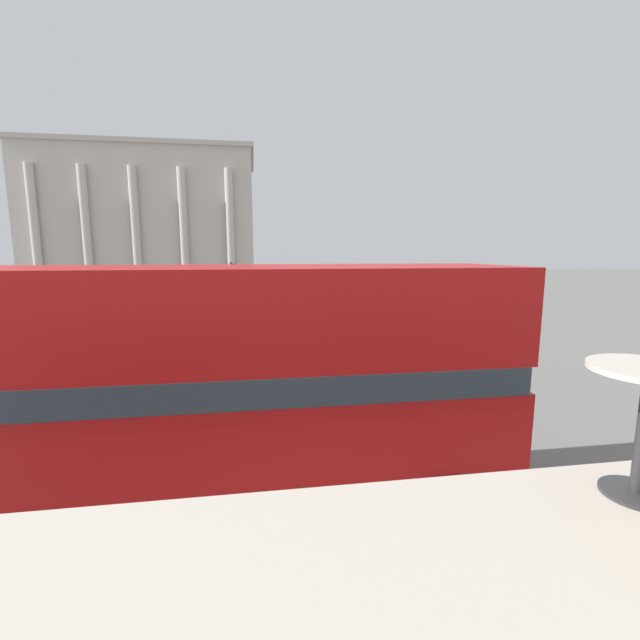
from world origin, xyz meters
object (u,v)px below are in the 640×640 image
at_px(car_black, 326,318).
at_px(car_white, 234,342).
at_px(plaza_building_left, 152,222).
at_px(pedestrian_white, 96,333).
at_px(double_decker_bus, 202,383).
at_px(pedestrian_grey, 240,302).
at_px(traffic_light_near, 404,325).
at_px(traffic_light_far, 233,283).
at_px(traffic_light_mid, 183,295).

relative_size(car_black, car_white, 1.00).
xyz_separation_m(plaza_building_left, pedestrian_white, (5.46, -37.85, -7.31)).
distance_m(double_decker_bus, pedestrian_grey, 24.14).
xyz_separation_m(plaza_building_left, traffic_light_near, (17.23, -45.09, -6.02)).
xyz_separation_m(traffic_light_far, pedestrian_white, (-5.69, -8.73, -1.57)).
bearing_deg(car_white, pedestrian_grey, -121.85).
xyz_separation_m(traffic_light_near, traffic_light_mid, (-7.99, 7.83, 0.30)).
relative_size(traffic_light_mid, traffic_light_far, 1.01).
bearing_deg(traffic_light_mid, pedestrian_grey, 77.69).
relative_size(double_decker_bus, traffic_light_mid, 2.64).
xyz_separation_m(traffic_light_near, traffic_light_far, (-6.08, 15.97, 0.27)).
height_order(traffic_light_mid, traffic_light_far, traffic_light_mid).
distance_m(traffic_light_near, traffic_light_far, 17.09).
bearing_deg(traffic_light_near, traffic_light_far, 110.85).
xyz_separation_m(traffic_light_mid, car_white, (2.37, -2.09, -1.89)).
relative_size(car_black, pedestrian_white, 2.43).
bearing_deg(traffic_light_near, pedestrian_grey, 107.34).
distance_m(traffic_light_far, car_black, 7.11).
xyz_separation_m(traffic_light_mid, car_black, (7.50, 4.17, -1.89)).
bearing_deg(pedestrian_white, traffic_light_mid, -72.42).
bearing_deg(car_black, pedestrian_white, -94.33).
bearing_deg(pedestrian_grey, double_decker_bus, -129.32).
bearing_deg(traffic_light_mid, traffic_light_near, -44.40).
xyz_separation_m(traffic_light_near, car_white, (-5.62, 5.74, -1.59)).
bearing_deg(car_black, traffic_light_far, -152.59).
distance_m(traffic_light_near, car_black, 12.11).
bearing_deg(pedestrian_grey, pedestrian_white, -158.29).
bearing_deg(traffic_light_far, double_decker_bus, -88.78).
relative_size(traffic_light_near, traffic_light_mid, 0.88).
height_order(double_decker_bus, plaza_building_left, plaza_building_left).
bearing_deg(traffic_light_far, traffic_light_near, -69.15).
height_order(car_white, pedestrian_grey, pedestrian_grey).
relative_size(double_decker_bus, traffic_light_near, 3.02).
relative_size(traffic_light_near, car_white, 0.83).
relative_size(pedestrian_grey, pedestrian_white, 1.05).
relative_size(traffic_light_far, pedestrian_white, 2.28).
height_order(traffic_light_near, car_black, traffic_light_near).
relative_size(plaza_building_left, traffic_light_far, 6.57).
xyz_separation_m(traffic_light_far, car_black, (5.59, -3.97, -1.86)).
bearing_deg(car_black, traffic_light_mid, -88.12).
relative_size(plaza_building_left, traffic_light_mid, 6.49).
height_order(double_decker_bus, traffic_light_far, double_decker_bus).
xyz_separation_m(double_decker_bus, car_black, (5.13, 17.81, -1.74)).
bearing_deg(traffic_light_far, car_black, -35.40).
height_order(traffic_light_near, traffic_light_mid, traffic_light_mid).
bearing_deg(car_black, plaza_building_left, 179.64).
xyz_separation_m(plaza_building_left, car_white, (11.61, -39.35, -7.61)).
relative_size(plaza_building_left, car_black, 6.14).
height_order(traffic_light_far, car_black, traffic_light_far).
xyz_separation_m(pedestrian_grey, pedestrian_white, (-6.06, -11.05, -0.06)).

